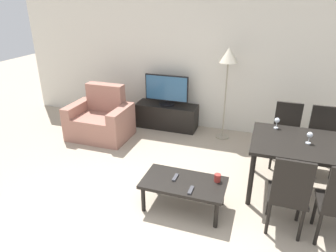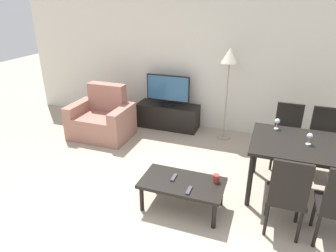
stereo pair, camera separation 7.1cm
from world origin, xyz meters
name	(u,v)px [view 2 (the right image)]	position (x,y,z in m)	size (l,w,h in m)	color
ground_plane	(145,248)	(0.00, 0.00, 0.00)	(18.00, 18.00, 0.00)	tan
wall_back	(217,58)	(0.00, 3.26, 1.35)	(7.91, 0.06, 2.70)	silver
armchair	(102,120)	(-1.80, 2.20, 0.31)	(1.05, 0.76, 0.92)	#9E6B5B
tv_stand	(168,116)	(-0.82, 2.97, 0.23)	(1.17, 0.43, 0.46)	black
tv	(168,90)	(-0.82, 2.97, 0.75)	(0.83, 0.29, 0.57)	black
coffee_table	(182,185)	(0.16, 0.74, 0.33)	(0.98, 0.53, 0.37)	black
dining_table	(311,151)	(1.54, 1.47, 0.66)	(1.39, 0.94, 0.74)	black
dining_chair_near	(287,194)	(1.29, 0.69, 0.52)	(0.40, 0.40, 0.94)	black
dining_chair_far	(323,138)	(1.78, 2.26, 0.52)	(0.40, 0.40, 0.94)	black
dining_chair_far_left	(287,133)	(1.29, 2.26, 0.52)	(0.40, 0.40, 0.94)	black
floor_lamp	(230,61)	(0.29, 2.86, 1.38)	(0.32, 0.32, 1.61)	gray
remote_primary	(189,190)	(0.29, 0.59, 0.38)	(0.04, 0.15, 0.02)	#38383D
remote_secondary	(174,177)	(0.05, 0.78, 0.38)	(0.04, 0.15, 0.02)	#38383D
cup_white_near	(216,178)	(0.53, 0.87, 0.42)	(0.08, 0.08, 0.09)	maroon
wine_glass_left	(277,122)	(1.12, 1.81, 0.85)	(0.07, 0.07, 0.15)	silver
wine_glass_center	(310,137)	(1.49, 1.46, 0.85)	(0.07, 0.07, 0.15)	silver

